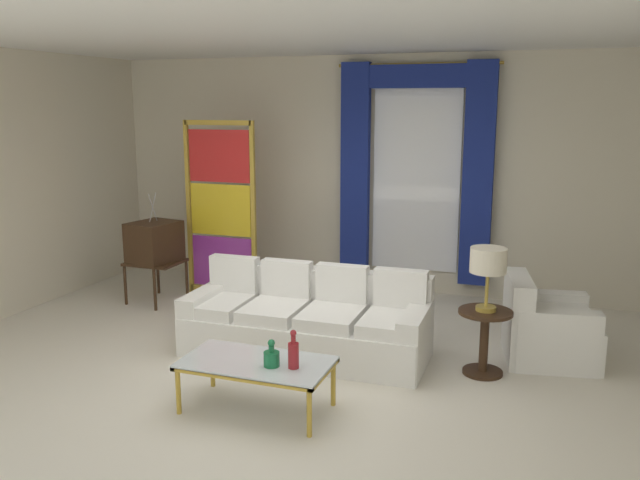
{
  "coord_description": "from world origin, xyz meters",
  "views": [
    {
      "loc": [
        2.19,
        -5.22,
        2.39
      ],
      "look_at": [
        0.01,
        0.9,
        1.05
      ],
      "focal_mm": 37.07,
      "sensor_mm": 36.0,
      "label": 1
    }
  ],
  "objects_px": {
    "stained_glass_divider": "(221,213)",
    "round_side_table": "(484,336)",
    "vintage_tv": "(154,244)",
    "couch_white_long": "(308,322)",
    "coffee_table": "(256,365)",
    "bottle_crystal_tall": "(293,353)",
    "armchair_white": "(544,330)",
    "peacock_figurine": "(249,290)",
    "bottle_blue_decanter": "(272,357)",
    "table_lamp_brass": "(488,263)"
  },
  "relations": [
    {
      "from": "stained_glass_divider",
      "to": "round_side_table",
      "type": "height_order",
      "value": "stained_glass_divider"
    },
    {
      "from": "vintage_tv",
      "to": "stained_glass_divider",
      "type": "relative_size",
      "value": 0.61
    },
    {
      "from": "couch_white_long",
      "to": "coffee_table",
      "type": "height_order",
      "value": "couch_white_long"
    },
    {
      "from": "bottle_crystal_tall",
      "to": "coffee_table",
      "type": "bearing_deg",
      "value": 174.34
    },
    {
      "from": "coffee_table",
      "to": "armchair_white",
      "type": "distance_m",
      "value": 2.84
    },
    {
      "from": "peacock_figurine",
      "to": "round_side_table",
      "type": "relative_size",
      "value": 1.01
    },
    {
      "from": "couch_white_long",
      "to": "bottle_blue_decanter",
      "type": "relative_size",
      "value": 10.85
    },
    {
      "from": "coffee_table",
      "to": "table_lamp_brass",
      "type": "bearing_deg",
      "value": 39.52
    },
    {
      "from": "stained_glass_divider",
      "to": "peacock_figurine",
      "type": "xyz_separation_m",
      "value": [
        0.55,
        -0.36,
        -0.84
      ]
    },
    {
      "from": "coffee_table",
      "to": "vintage_tv",
      "type": "bearing_deg",
      "value": 136.85
    },
    {
      "from": "coffee_table",
      "to": "stained_glass_divider",
      "type": "relative_size",
      "value": 0.53
    },
    {
      "from": "bottle_crystal_tall",
      "to": "stained_glass_divider",
      "type": "relative_size",
      "value": 0.14
    },
    {
      "from": "coffee_table",
      "to": "armchair_white",
      "type": "relative_size",
      "value": 1.25
    },
    {
      "from": "table_lamp_brass",
      "to": "bottle_blue_decanter",
      "type": "bearing_deg",
      "value": -136.42
    },
    {
      "from": "vintage_tv",
      "to": "peacock_figurine",
      "type": "bearing_deg",
      "value": 7.92
    },
    {
      "from": "couch_white_long",
      "to": "round_side_table",
      "type": "distance_m",
      "value": 1.68
    },
    {
      "from": "coffee_table",
      "to": "armchair_white",
      "type": "bearing_deg",
      "value": 41.62
    },
    {
      "from": "coffee_table",
      "to": "bottle_blue_decanter",
      "type": "distance_m",
      "value": 0.2
    },
    {
      "from": "peacock_figurine",
      "to": "bottle_crystal_tall",
      "type": "bearing_deg",
      "value": -57.6
    },
    {
      "from": "couch_white_long",
      "to": "stained_glass_divider",
      "type": "relative_size",
      "value": 1.07
    },
    {
      "from": "couch_white_long",
      "to": "bottle_crystal_tall",
      "type": "bearing_deg",
      "value": -74.04
    },
    {
      "from": "armchair_white",
      "to": "peacock_figurine",
      "type": "relative_size",
      "value": 1.57
    },
    {
      "from": "vintage_tv",
      "to": "armchair_white",
      "type": "height_order",
      "value": "vintage_tv"
    },
    {
      "from": "round_side_table",
      "to": "vintage_tv",
      "type": "bearing_deg",
      "value": 167.08
    },
    {
      "from": "round_side_table",
      "to": "table_lamp_brass",
      "type": "distance_m",
      "value": 0.67
    },
    {
      "from": "vintage_tv",
      "to": "coffee_table",
      "type": "bearing_deg",
      "value": -43.15
    },
    {
      "from": "vintage_tv",
      "to": "round_side_table",
      "type": "xyz_separation_m",
      "value": [
        4.03,
        -0.92,
        -0.37
      ]
    },
    {
      "from": "peacock_figurine",
      "to": "table_lamp_brass",
      "type": "xyz_separation_m",
      "value": [
        2.85,
        -1.09,
        0.81
      ]
    },
    {
      "from": "stained_glass_divider",
      "to": "round_side_table",
      "type": "bearing_deg",
      "value": -23.16
    },
    {
      "from": "round_side_table",
      "to": "couch_white_long",
      "type": "bearing_deg",
      "value": -179.25
    },
    {
      "from": "round_side_table",
      "to": "table_lamp_brass",
      "type": "relative_size",
      "value": 1.04
    },
    {
      "from": "stained_glass_divider",
      "to": "coffee_table",
      "type": "bearing_deg",
      "value": -57.49
    },
    {
      "from": "vintage_tv",
      "to": "table_lamp_brass",
      "type": "bearing_deg",
      "value": -12.92
    },
    {
      "from": "couch_white_long",
      "to": "armchair_white",
      "type": "bearing_deg",
      "value": 14.68
    },
    {
      "from": "bottle_blue_decanter",
      "to": "stained_glass_divider",
      "type": "bearing_deg",
      "value": 124.22
    },
    {
      "from": "round_side_table",
      "to": "peacock_figurine",
      "type": "bearing_deg",
      "value": 159.08
    },
    {
      "from": "bottle_crystal_tall",
      "to": "table_lamp_brass",
      "type": "xyz_separation_m",
      "value": [
        1.29,
        1.37,
        0.5
      ]
    },
    {
      "from": "peacock_figurine",
      "to": "vintage_tv",
      "type": "bearing_deg",
      "value": -172.08
    },
    {
      "from": "coffee_table",
      "to": "bottle_crystal_tall",
      "type": "distance_m",
      "value": 0.37
    },
    {
      "from": "table_lamp_brass",
      "to": "round_side_table",
      "type": "bearing_deg",
      "value": -90.0
    },
    {
      "from": "armchair_white",
      "to": "stained_glass_divider",
      "type": "relative_size",
      "value": 0.43
    },
    {
      "from": "bottle_blue_decanter",
      "to": "stained_glass_divider",
      "type": "xyz_separation_m",
      "value": [
        -1.93,
        2.84,
        0.57
      ]
    },
    {
      "from": "bottle_blue_decanter",
      "to": "armchair_white",
      "type": "relative_size",
      "value": 0.23
    },
    {
      "from": "couch_white_long",
      "to": "armchair_white",
      "type": "xyz_separation_m",
      "value": [
        2.17,
        0.57,
        -0.02
      ]
    },
    {
      "from": "bottle_blue_decanter",
      "to": "bottle_crystal_tall",
      "type": "bearing_deg",
      "value": 7.6
    },
    {
      "from": "bottle_crystal_tall",
      "to": "stained_glass_divider",
      "type": "distance_m",
      "value": 3.56
    },
    {
      "from": "armchair_white",
      "to": "bottle_blue_decanter",
      "type": "bearing_deg",
      "value": -135.34
    },
    {
      "from": "couch_white_long",
      "to": "armchair_white",
      "type": "distance_m",
      "value": 2.25
    },
    {
      "from": "stained_glass_divider",
      "to": "armchair_white",
      "type": "bearing_deg",
      "value": -13.07
    },
    {
      "from": "couch_white_long",
      "to": "bottle_blue_decanter",
      "type": "height_order",
      "value": "couch_white_long"
    }
  ]
}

